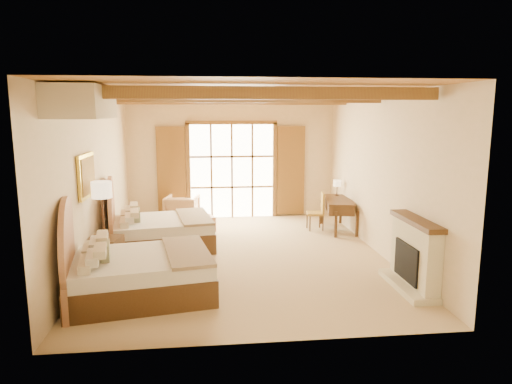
{
  "coord_description": "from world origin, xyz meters",
  "views": [
    {
      "loc": [
        -0.68,
        -8.7,
        2.81
      ],
      "look_at": [
        0.3,
        0.2,
        1.25
      ],
      "focal_mm": 32.0,
      "sensor_mm": 36.0,
      "label": 1
    }
  ],
  "objects": [
    {
      "name": "painting",
      "position": [
        -2.7,
        -0.75,
        1.75
      ],
      "size": [
        0.06,
        0.95,
        0.75
      ],
      "color": "gold",
      "rests_on": "wall_left"
    },
    {
      "name": "french_doors",
      "position": [
        0.0,
        3.44,
        1.25
      ],
      "size": [
        3.95,
        0.08,
        2.6
      ],
      "color": "white",
      "rests_on": "ground"
    },
    {
      "name": "desk_chair",
      "position": [
        1.94,
        1.87,
        0.28
      ],
      "size": [
        0.45,
        0.45,
        0.91
      ],
      "rotation": [
        0.0,
        0.0,
        -0.13
      ],
      "color": "olive",
      "rests_on": "floor"
    },
    {
      "name": "wall_back",
      "position": [
        0.0,
        3.5,
        1.6
      ],
      "size": [
        5.5,
        0.0,
        5.5
      ],
      "primitive_type": "plane",
      "rotation": [
        1.57,
        0.0,
        0.0
      ],
      "color": "beige",
      "rests_on": "ground"
    },
    {
      "name": "desk",
      "position": [
        2.47,
        1.77,
        0.41
      ],
      "size": [
        0.85,
        1.49,
        0.76
      ],
      "rotation": [
        0.0,
        0.0,
        -0.18
      ],
      "color": "#492E1B",
      "rests_on": "floor"
    },
    {
      "name": "bed_near",
      "position": [
        -1.88,
        -1.83,
        0.43
      ],
      "size": [
        2.4,
        1.95,
        1.41
      ],
      "rotation": [
        0.0,
        0.0,
        0.17
      ],
      "color": "#492E1B",
      "rests_on": "floor"
    },
    {
      "name": "canopy_valance",
      "position": [
        -2.4,
        -2.0,
        2.95
      ],
      "size": [
        0.7,
        1.4,
        0.45
      ],
      "primitive_type": "cube",
      "color": "beige",
      "rests_on": "ceiling"
    },
    {
      "name": "wall_right",
      "position": [
        2.75,
        0.0,
        1.6
      ],
      "size": [
        0.0,
        7.0,
        7.0
      ],
      "primitive_type": "plane",
      "rotation": [
        1.57,
        0.0,
        -1.57
      ],
      "color": "beige",
      "rests_on": "ground"
    },
    {
      "name": "armchair",
      "position": [
        -1.31,
        2.78,
        0.37
      ],
      "size": [
        0.91,
        0.93,
        0.74
      ],
      "primitive_type": "imported",
      "rotation": [
        0.0,
        0.0,
        -3.31
      ],
      "color": "tan",
      "rests_on": "floor"
    },
    {
      "name": "nightstand",
      "position": [
        -2.48,
        -0.76,
        0.33
      ],
      "size": [
        0.63,
        0.63,
        0.65
      ],
      "primitive_type": "cube",
      "rotation": [
        0.0,
        0.0,
        -0.16
      ],
      "color": "#492E1B",
      "rests_on": "floor"
    },
    {
      "name": "floor",
      "position": [
        0.0,
        0.0,
        0.0
      ],
      "size": [
        7.0,
        7.0,
        0.0
      ],
      "primitive_type": "plane",
      "color": "tan",
      "rests_on": "ground"
    },
    {
      "name": "ceiling_beams",
      "position": [
        0.0,
        0.0,
        3.08
      ],
      "size": [
        5.39,
        4.6,
        0.18
      ],
      "primitive_type": null,
      "color": "brown",
      "rests_on": "ceiling"
    },
    {
      "name": "bed_far",
      "position": [
        -1.8,
        0.73,
        0.41
      ],
      "size": [
        2.3,
        1.87,
        1.36
      ],
      "rotation": [
        0.0,
        0.0,
        0.16
      ],
      "color": "#492E1B",
      "rests_on": "floor"
    },
    {
      "name": "ottoman",
      "position": [
        -0.79,
        2.03,
        0.18
      ],
      "size": [
        0.64,
        0.64,
        0.36
      ],
      "primitive_type": "cube",
      "rotation": [
        0.0,
        0.0,
        0.37
      ],
      "color": "#AB7453",
      "rests_on": "floor"
    },
    {
      "name": "desk_lamp",
      "position": [
        2.57,
        2.28,
        1.05
      ],
      "size": [
        0.19,
        0.19,
        0.38
      ],
      "color": "#372217",
      "rests_on": "desk"
    },
    {
      "name": "fireplace",
      "position": [
        2.6,
        -2.0,
        0.51
      ],
      "size": [
        0.46,
        1.4,
        1.16
      ],
      "color": "beige",
      "rests_on": "ground"
    },
    {
      "name": "floor_lamp",
      "position": [
        -2.5,
        -0.64,
        1.39
      ],
      "size": [
        0.35,
        0.35,
        1.63
      ],
      "color": "#372217",
      "rests_on": "floor"
    },
    {
      "name": "wall_left",
      "position": [
        -2.75,
        0.0,
        1.6
      ],
      "size": [
        0.0,
        7.0,
        7.0
      ],
      "primitive_type": "plane",
      "rotation": [
        1.57,
        0.0,
        1.57
      ],
      "color": "beige",
      "rests_on": "ground"
    },
    {
      "name": "ceiling",
      "position": [
        0.0,
        0.0,
        3.2
      ],
      "size": [
        7.0,
        7.0,
        0.0
      ],
      "primitive_type": "plane",
      "rotation": [
        3.14,
        0.0,
        0.0
      ],
      "color": "#B27539",
      "rests_on": "ground"
    }
  ]
}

